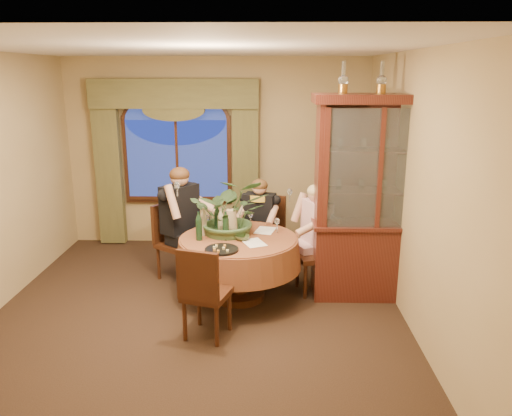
{
  "coord_description": "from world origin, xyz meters",
  "views": [
    {
      "loc": [
        0.76,
        -4.94,
        2.58
      ],
      "look_at": [
        0.63,
        0.47,
        1.1
      ],
      "focal_mm": 35.0,
      "sensor_mm": 36.0,
      "label": 1
    }
  ],
  "objects_px": {
    "chair_right": "(315,254)",
    "wine_bottle_1": "(217,219)",
    "oil_lamp_center": "(382,77)",
    "stoneware_vase": "(231,222)",
    "centerpiece_plant": "(230,185)",
    "wine_bottle_3": "(226,226)",
    "oil_lamp_left": "(343,77)",
    "chair_front_left": "(207,291)",
    "wine_bottle_4": "(199,226)",
    "olive_bowl": "(242,238)",
    "person_back": "(180,223)",
    "dining_table": "(239,268)",
    "wine_bottle_0": "(204,222)",
    "person_pink": "(316,236)",
    "china_cabinet": "(374,199)",
    "chair_back": "(177,243)",
    "chair_back_right": "(266,234)",
    "person_scarf": "(260,225)",
    "wine_bottle_2": "(221,222)",
    "oil_lamp_right": "(420,77)"
  },
  "relations": [
    {
      "from": "chair_right",
      "to": "wine_bottle_1",
      "type": "bearing_deg",
      "value": 77.84
    },
    {
      "from": "oil_lamp_center",
      "to": "stoneware_vase",
      "type": "distance_m",
      "value": 2.31
    },
    {
      "from": "stoneware_vase",
      "to": "centerpiece_plant",
      "type": "relative_size",
      "value": 0.3
    },
    {
      "from": "oil_lamp_center",
      "to": "wine_bottle_3",
      "type": "distance_m",
      "value": 2.34
    },
    {
      "from": "oil_lamp_left",
      "to": "chair_front_left",
      "type": "height_order",
      "value": "oil_lamp_left"
    },
    {
      "from": "wine_bottle_1",
      "to": "wine_bottle_4",
      "type": "distance_m",
      "value": 0.35
    },
    {
      "from": "chair_right",
      "to": "olive_bowl",
      "type": "distance_m",
      "value": 0.95
    },
    {
      "from": "oil_lamp_center",
      "to": "person_back",
      "type": "relative_size",
      "value": 0.23
    },
    {
      "from": "olive_bowl",
      "to": "wine_bottle_3",
      "type": "bearing_deg",
      "value": 179.81
    },
    {
      "from": "chair_right",
      "to": "wine_bottle_4",
      "type": "height_order",
      "value": "wine_bottle_4"
    },
    {
      "from": "dining_table",
      "to": "wine_bottle_0",
      "type": "relative_size",
      "value": 4.39
    },
    {
      "from": "person_pink",
      "to": "person_back",
      "type": "height_order",
      "value": "person_back"
    },
    {
      "from": "person_back",
      "to": "stoneware_vase",
      "type": "height_order",
      "value": "person_back"
    },
    {
      "from": "china_cabinet",
      "to": "chair_back",
      "type": "height_order",
      "value": "china_cabinet"
    },
    {
      "from": "oil_lamp_center",
      "to": "person_back",
      "type": "bearing_deg",
      "value": 168.7
    },
    {
      "from": "dining_table",
      "to": "chair_back_right",
      "type": "xyz_separation_m",
      "value": [
        0.31,
        0.96,
        0.1
      ]
    },
    {
      "from": "person_pink",
      "to": "stoneware_vase",
      "type": "relative_size",
      "value": 4.36
    },
    {
      "from": "china_cabinet",
      "to": "wine_bottle_0",
      "type": "xyz_separation_m",
      "value": [
        -1.95,
        -0.06,
        -0.26
      ]
    },
    {
      "from": "person_pink",
      "to": "person_scarf",
      "type": "xyz_separation_m",
      "value": [
        -0.7,
        0.49,
        -0.02
      ]
    },
    {
      "from": "person_pink",
      "to": "person_back",
      "type": "xyz_separation_m",
      "value": [
        -1.7,
        0.19,
        0.08
      ]
    },
    {
      "from": "chair_back_right",
      "to": "chair_back",
      "type": "bearing_deg",
      "value": 36.89
    },
    {
      "from": "china_cabinet",
      "to": "centerpiece_plant",
      "type": "height_order",
      "value": "china_cabinet"
    },
    {
      "from": "person_back",
      "to": "dining_table",
      "type": "bearing_deg",
      "value": 90.0
    },
    {
      "from": "wine_bottle_2",
      "to": "chair_front_left",
      "type": "bearing_deg",
      "value": -93.87
    },
    {
      "from": "oil_lamp_left",
      "to": "centerpiece_plant",
      "type": "distance_m",
      "value": 1.71
    },
    {
      "from": "wine_bottle_3",
      "to": "wine_bottle_2",
      "type": "bearing_deg",
      "value": 118.32
    },
    {
      "from": "person_back",
      "to": "stoneware_vase",
      "type": "relative_size",
      "value": 4.92
    },
    {
      "from": "chair_front_left",
      "to": "wine_bottle_3",
      "type": "height_order",
      "value": "wine_bottle_3"
    },
    {
      "from": "chair_back",
      "to": "wine_bottle_3",
      "type": "distance_m",
      "value": 1.05
    },
    {
      "from": "oil_lamp_left",
      "to": "person_back",
      "type": "bearing_deg",
      "value": 166.35
    },
    {
      "from": "wine_bottle_2",
      "to": "person_pink",
      "type": "bearing_deg",
      "value": 17.58
    },
    {
      "from": "oil_lamp_center",
      "to": "oil_lamp_right",
      "type": "height_order",
      "value": "same"
    },
    {
      "from": "chair_back",
      "to": "olive_bowl",
      "type": "height_order",
      "value": "chair_back"
    },
    {
      "from": "chair_front_left",
      "to": "wine_bottle_0",
      "type": "distance_m",
      "value": 1.06
    },
    {
      "from": "person_scarf",
      "to": "olive_bowl",
      "type": "distance_m",
      "value": 1.0
    },
    {
      "from": "chair_back",
      "to": "person_pink",
      "type": "xyz_separation_m",
      "value": [
        1.75,
        -0.18,
        0.17
      ]
    },
    {
      "from": "person_scarf",
      "to": "wine_bottle_1",
      "type": "height_order",
      "value": "person_scarf"
    },
    {
      "from": "dining_table",
      "to": "person_back",
      "type": "height_order",
      "value": "person_back"
    },
    {
      "from": "chair_right",
      "to": "centerpiece_plant",
      "type": "xyz_separation_m",
      "value": [
        -1.0,
        -0.04,
        0.85
      ]
    },
    {
      "from": "olive_bowl",
      "to": "wine_bottle_2",
      "type": "xyz_separation_m",
      "value": [
        -0.25,
        0.13,
        0.14
      ]
    },
    {
      "from": "person_scarf",
      "to": "dining_table",
      "type": "bearing_deg",
      "value": 90.0
    },
    {
      "from": "chair_right",
      "to": "person_pink",
      "type": "height_order",
      "value": "person_pink"
    },
    {
      "from": "person_back",
      "to": "wine_bottle_0",
      "type": "relative_size",
      "value": 4.42
    },
    {
      "from": "chair_back",
      "to": "wine_bottle_4",
      "type": "relative_size",
      "value": 2.91
    },
    {
      "from": "dining_table",
      "to": "wine_bottle_1",
      "type": "relative_size",
      "value": 4.39
    },
    {
      "from": "wine_bottle_2",
      "to": "wine_bottle_3",
      "type": "bearing_deg",
      "value": -61.68
    },
    {
      "from": "chair_right",
      "to": "chair_front_left",
      "type": "bearing_deg",
      "value": 120.25
    },
    {
      "from": "oil_lamp_right",
      "to": "chair_front_left",
      "type": "relative_size",
      "value": 0.35
    },
    {
      "from": "person_back",
      "to": "centerpiece_plant",
      "type": "bearing_deg",
      "value": 94.73
    },
    {
      "from": "olive_bowl",
      "to": "wine_bottle_2",
      "type": "distance_m",
      "value": 0.31
    }
  ]
}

